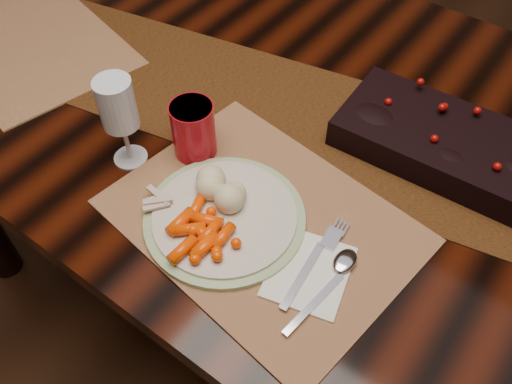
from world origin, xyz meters
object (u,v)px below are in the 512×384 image
Objects in this scene: napkin at (309,272)px; wine_glass at (122,123)px; centerpiece at (444,138)px; red_cup at (193,130)px; dining_table at (311,237)px; baby_carrots at (202,234)px; placemat_main at (262,221)px; dinner_plate at (225,218)px; turkey_shreds at (159,199)px; mashed_potatoes at (220,185)px.

wine_glass reaches higher than napkin.
red_cup is (-0.35, -0.25, 0.02)m from centerpiece.
baby_carrots reaches higher than dining_table.
baby_carrots is (-0.05, -0.09, 0.03)m from placemat_main.
dinner_plate is 2.51× the size of red_cup.
centerpiece is 2.71× the size of napkin.
baby_carrots is (-0.21, -0.40, -0.01)m from centerpiece.
turkey_shreds is 0.70× the size of red_cup.
centerpiece reaches higher than turkey_shreds.
wine_glass reaches higher than placemat_main.
wine_glass reaches higher than dinner_plate.
dining_table is 0.50m from napkin.
centerpiece is at bearing 58.18° from dinner_plate.
napkin is 0.77× the size of wine_glass.
baby_carrots is 0.90× the size of napkin.
placemat_main is at bearing 27.89° from turkey_shreds.
turkey_shreds is 0.27m from napkin.
centerpiece is 0.50m from turkey_shreds.
red_cup is (-0.14, 0.15, 0.03)m from baby_carrots.
dining_table is 6.92× the size of dinner_plate.
centerpiece reaches higher than mashed_potatoes.
mashed_potatoes is 0.12m from red_cup.
centerpiece reaches higher than placemat_main.
baby_carrots is at bearing -118.07° from centerpiece.
baby_carrots is 0.09m from mashed_potatoes.
dining_table is at bearing 50.24° from wine_glass.
centerpiece is 0.41m from dinner_plate.
mashed_potatoes is 0.83× the size of red_cup.
placemat_main is at bearing 5.33° from wine_glass.
centerpiece reaches higher than napkin.
baby_carrots is at bearing -7.03° from turkey_shreds.
dinner_plate is at bearing -92.49° from dining_table.
red_cup is at bearing 105.65° from turkey_shreds.
dinner_plate is 2.17× the size of baby_carrots.
napkin is 0.32m from red_cup.
wine_glass reaches higher than mashed_potatoes.
wine_glass is at bearing -129.76° from dining_table.
red_cup reaches higher than turkey_shreds.
turkey_shreds is 0.42× the size of wine_glass.
mashed_potatoes is (-0.03, 0.03, 0.03)m from dinner_plate.
wine_glass is (-0.22, 0.01, 0.07)m from dinner_plate.
dinner_plate is 0.23m from wine_glass.
napkin is (0.19, -0.03, -0.04)m from mashed_potatoes.
centerpiece is 2.09× the size of wine_glass.
centerpiece is at bearing 50.97° from turkey_shreds.
turkey_shreds is 0.55× the size of napkin.
baby_carrots is at bearing -89.40° from dinner_plate.
dining_table is 0.50m from mashed_potatoes.
placemat_main is 0.11m from baby_carrots.
placemat_main is 4.53× the size of red_cup.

